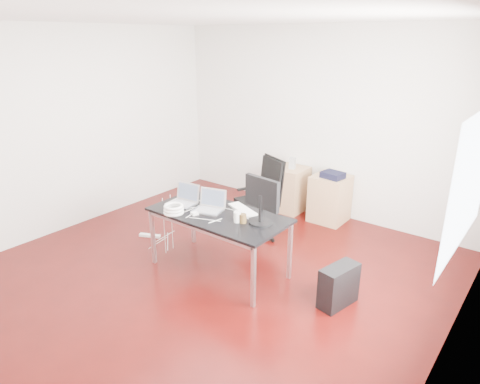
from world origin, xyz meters
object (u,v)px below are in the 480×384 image
Objects in this scene: filing_cabinet_left at (289,189)px; filing_cabinet_right at (330,198)px; pc_tower at (339,286)px; desk at (219,218)px; office_chair at (262,194)px.

filing_cabinet_left and filing_cabinet_right have the same top height.
filing_cabinet_left reaches higher than pc_tower.
desk reaches higher than filing_cabinet_left.
pc_tower is at bearing -47.26° from filing_cabinet_left.
filing_cabinet_right is (0.35, 2.14, -0.33)m from desk.
filing_cabinet_left is 2.61m from pc_tower.
desk is 3.56× the size of pc_tower.
filing_cabinet_left is at bearing 145.17° from pc_tower.
office_chair reaches higher than desk.
filing_cabinet_right is (0.71, 0.00, 0.00)m from filing_cabinet_left.
office_chair is at bearing 163.04° from pc_tower.
filing_cabinet_left is 0.71m from filing_cabinet_right.
pc_tower is at bearing 8.74° from desk.
pc_tower is (1.07, -1.92, -0.13)m from filing_cabinet_right.
office_chair is at bearing -116.58° from filing_cabinet_right.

